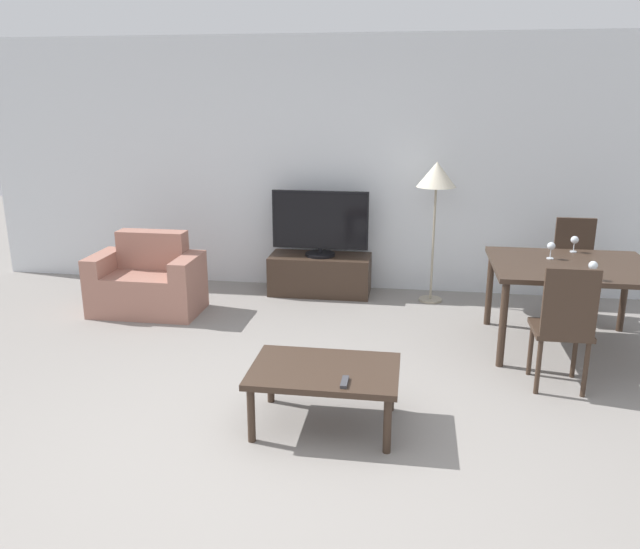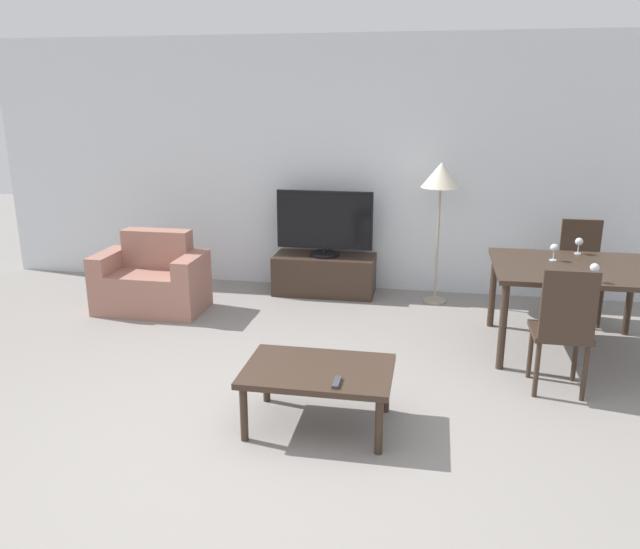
{
  "view_description": "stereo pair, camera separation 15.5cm",
  "coord_description": "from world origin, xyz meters",
  "px_view_note": "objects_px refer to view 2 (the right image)",
  "views": [
    {
      "loc": [
        0.9,
        -3.15,
        2.09
      ],
      "look_at": [
        0.15,
        1.78,
        0.65
      ],
      "focal_mm": 35.0,
      "sensor_mm": 36.0,
      "label": 1
    },
    {
      "loc": [
        1.05,
        -3.13,
        2.09
      ],
      "look_at": [
        0.15,
        1.78,
        0.65
      ],
      "focal_mm": 35.0,
      "sensor_mm": 36.0,
      "label": 2
    }
  ],
  "objects_px": {
    "tv": "(325,223)",
    "wine_glass_left": "(554,249)",
    "armchair": "(152,281)",
    "dining_chair_far": "(580,266)",
    "floor_lamp": "(441,180)",
    "tv_stand": "(324,274)",
    "wine_glass_center": "(595,269)",
    "dining_chair_near": "(563,326)",
    "remote_primary": "(337,382)",
    "coffee_table": "(318,375)",
    "dining_table": "(575,275)",
    "wine_glass_right": "(579,243)"
  },
  "relations": [
    {
      "from": "armchair",
      "to": "tv",
      "type": "bearing_deg",
      "value": 27.61
    },
    {
      "from": "dining_chair_far",
      "to": "floor_lamp",
      "type": "height_order",
      "value": "floor_lamp"
    },
    {
      "from": "floor_lamp",
      "to": "remote_primary",
      "type": "xyz_separation_m",
      "value": [
        -0.58,
        -2.92,
        -0.86
      ]
    },
    {
      "from": "tv_stand",
      "to": "wine_glass_right",
      "type": "xyz_separation_m",
      "value": [
        2.4,
        -0.76,
        0.63
      ]
    },
    {
      "from": "armchair",
      "to": "wine_glass_left",
      "type": "height_order",
      "value": "wine_glass_left"
    },
    {
      "from": "dining_chair_far",
      "to": "wine_glass_center",
      "type": "distance_m",
      "value": 1.36
    },
    {
      "from": "armchair",
      "to": "wine_glass_center",
      "type": "relative_size",
      "value": 7.21
    },
    {
      "from": "dining_table",
      "to": "dining_chair_far",
      "type": "bearing_deg",
      "value": 75.0
    },
    {
      "from": "dining_chair_far",
      "to": "floor_lamp",
      "type": "bearing_deg",
      "value": 169.41
    },
    {
      "from": "armchair",
      "to": "dining_chair_far",
      "type": "xyz_separation_m",
      "value": [
        4.13,
        0.5,
        0.23
      ]
    },
    {
      "from": "coffee_table",
      "to": "wine_glass_left",
      "type": "xyz_separation_m",
      "value": [
        1.69,
        1.76,
        0.48
      ]
    },
    {
      "from": "tv",
      "to": "coffee_table",
      "type": "distance_m",
      "value": 2.87
    },
    {
      "from": "coffee_table",
      "to": "floor_lamp",
      "type": "bearing_deg",
      "value": 74.83
    },
    {
      "from": "armchair",
      "to": "coffee_table",
      "type": "bearing_deg",
      "value": -43.67
    },
    {
      "from": "armchair",
      "to": "dining_chair_far",
      "type": "bearing_deg",
      "value": 6.9
    },
    {
      "from": "floor_lamp",
      "to": "dining_chair_near",
      "type": "bearing_deg",
      "value": -65.72
    },
    {
      "from": "wine_glass_center",
      "to": "tv",
      "type": "bearing_deg",
      "value": 144.81
    },
    {
      "from": "armchair",
      "to": "remote_primary",
      "type": "relative_size",
      "value": 7.01
    },
    {
      "from": "tv_stand",
      "to": "wine_glass_center",
      "type": "bearing_deg",
      "value": -35.24
    },
    {
      "from": "dining_chair_near",
      "to": "dining_chair_far",
      "type": "height_order",
      "value": "same"
    },
    {
      "from": "wine_glass_center",
      "to": "remote_primary",
      "type": "bearing_deg",
      "value": -141.86
    },
    {
      "from": "tv",
      "to": "floor_lamp",
      "type": "distance_m",
      "value": 1.29
    },
    {
      "from": "tv",
      "to": "wine_glass_left",
      "type": "distance_m",
      "value": 2.39
    },
    {
      "from": "tv_stand",
      "to": "wine_glass_left",
      "type": "bearing_deg",
      "value": -25.92
    },
    {
      "from": "remote_primary",
      "to": "tv",
      "type": "bearing_deg",
      "value": 101.41
    },
    {
      "from": "armchair",
      "to": "wine_glass_left",
      "type": "xyz_separation_m",
      "value": [
        3.75,
        -0.2,
        0.55
      ]
    },
    {
      "from": "armchair",
      "to": "wine_glass_center",
      "type": "xyz_separation_m",
      "value": [
        3.94,
        -0.81,
        0.55
      ]
    },
    {
      "from": "armchair",
      "to": "dining_table",
      "type": "height_order",
      "value": "armchair"
    },
    {
      "from": "wine_glass_center",
      "to": "wine_glass_left",
      "type": "bearing_deg",
      "value": 107.09
    },
    {
      "from": "dining_chair_near",
      "to": "floor_lamp",
      "type": "height_order",
      "value": "floor_lamp"
    },
    {
      "from": "tv_stand",
      "to": "tv",
      "type": "height_order",
      "value": "tv"
    },
    {
      "from": "armchair",
      "to": "dining_table",
      "type": "distance_m",
      "value": 3.94
    },
    {
      "from": "tv",
      "to": "remote_primary",
      "type": "bearing_deg",
      "value": -78.59
    },
    {
      "from": "dining_table",
      "to": "floor_lamp",
      "type": "distance_m",
      "value": 1.68
    },
    {
      "from": "tv",
      "to": "wine_glass_left",
      "type": "height_order",
      "value": "tv"
    },
    {
      "from": "tv",
      "to": "wine_glass_left",
      "type": "bearing_deg",
      "value": -25.87
    },
    {
      "from": "remote_primary",
      "to": "wine_glass_center",
      "type": "relative_size",
      "value": 1.03
    },
    {
      "from": "dining_table",
      "to": "armchair",
      "type": "bearing_deg",
      "value": 174.83
    },
    {
      "from": "dining_chair_far",
      "to": "armchair",
      "type": "bearing_deg",
      "value": -173.1
    },
    {
      "from": "tv_stand",
      "to": "tv",
      "type": "bearing_deg",
      "value": -90.0
    },
    {
      "from": "dining_chair_far",
      "to": "wine_glass_center",
      "type": "xyz_separation_m",
      "value": [
        -0.2,
        -1.31,
        0.32
      ]
    },
    {
      "from": "tv_stand",
      "to": "dining_chair_far",
      "type": "bearing_deg",
      "value": -7.67
    },
    {
      "from": "dining_chair_near",
      "to": "coffee_table",
      "type": "bearing_deg",
      "value": -154.96
    },
    {
      "from": "armchair",
      "to": "tv",
      "type": "relative_size",
      "value": 1.02
    },
    {
      "from": "tv_stand",
      "to": "tv",
      "type": "distance_m",
      "value": 0.57
    },
    {
      "from": "armchair",
      "to": "remote_primary",
      "type": "height_order",
      "value": "armchair"
    },
    {
      "from": "coffee_table",
      "to": "dining_chair_near",
      "type": "height_order",
      "value": "dining_chair_near"
    },
    {
      "from": "dining_chair_far",
      "to": "dining_chair_near",
      "type": "bearing_deg",
      "value": -105.0
    },
    {
      "from": "coffee_table",
      "to": "dining_table",
      "type": "relative_size",
      "value": 0.73
    },
    {
      "from": "armchair",
      "to": "remote_primary",
      "type": "bearing_deg",
      "value": -44.41
    }
  ]
}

